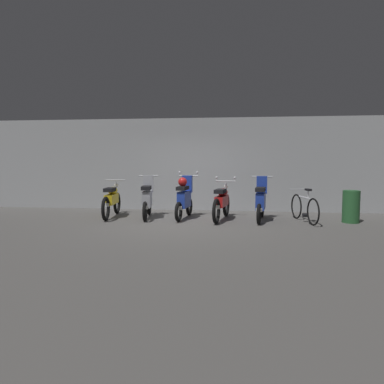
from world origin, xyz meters
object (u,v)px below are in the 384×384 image
motorbike_slot_3 (222,202)px  bicycle (304,208)px  motorbike_slot_2 (184,198)px  trash_bin (351,207)px  motorbike_slot_4 (261,201)px  motorbike_slot_1 (147,199)px  motorbike_slot_0 (112,200)px

motorbike_slot_3 → bicycle: size_ratio=1.15×
motorbike_slot_2 → motorbike_slot_3: motorbike_slot_2 is taller
motorbike_slot_2 → trash_bin: bearing=-1.6°
motorbike_slot_3 → trash_bin: 3.33m
motorbike_slot_3 → trash_bin: size_ratio=2.33×
motorbike_slot_3 → bicycle: (2.16, -0.05, -0.13)m
motorbike_slot_4 → bicycle: motorbike_slot_4 is taller
motorbike_slot_2 → trash_bin: motorbike_slot_2 is taller
motorbike_slot_1 → motorbike_slot_0: bearing=179.1°
motorbike_slot_4 → trash_bin: 2.30m
motorbike_slot_1 → motorbike_slot_4: (3.12, -0.08, 0.00)m
motorbike_slot_0 → bicycle: 5.27m
motorbike_slot_3 → bicycle: motorbike_slot_3 is taller
trash_bin → motorbike_slot_4: bearing=179.8°
motorbike_slot_0 → motorbike_slot_1: 1.03m
motorbike_slot_1 → bicycle: motorbike_slot_1 is taller
motorbike_slot_1 → motorbike_slot_2: (1.04, 0.03, 0.04)m
motorbike_slot_0 → trash_bin: 6.44m
motorbike_slot_1 → bicycle: size_ratio=0.99×
trash_bin → motorbike_slot_0: bearing=179.1°
motorbike_slot_1 → bicycle: 4.24m
motorbike_slot_3 → trash_bin: (3.33, -0.01, -0.08)m
motorbike_slot_0 → motorbike_slot_1: bearing=-0.9°
motorbike_slot_0 → bicycle: size_ratio=1.15×
motorbike_slot_4 → trash_bin: size_ratio=2.01×
motorbike_slot_2 → motorbike_slot_4: size_ratio=1.00×
bicycle → motorbike_slot_4: bearing=177.4°
motorbike_slot_2 → motorbike_slot_4: motorbike_slot_2 is taller
motorbike_slot_2 → motorbike_slot_3: size_ratio=0.87×
trash_bin → motorbike_slot_1: bearing=179.1°
bicycle → trash_bin: (1.17, 0.04, 0.05)m
motorbike_slot_3 → motorbike_slot_4: bearing=-0.2°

